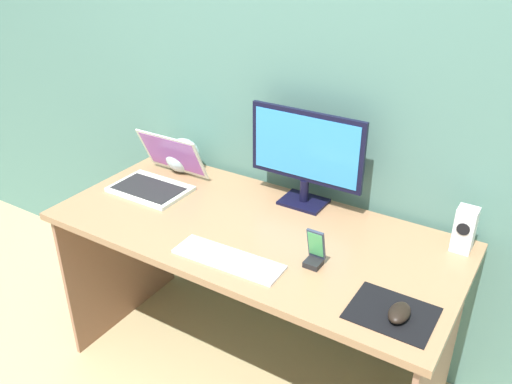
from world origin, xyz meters
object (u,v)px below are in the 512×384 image
at_px(keyboard_external, 228,259).
at_px(mouse, 399,313).
at_px(speaker_right, 465,230).
at_px(fishbowl, 182,155).
at_px(laptop, 158,177).
at_px(monitor, 306,154).
at_px(phone_in_dock, 315,253).

height_order(keyboard_external, mouse, mouse).
xyz_separation_m(speaker_right, fishbowl, (-1.24, -0.01, -0.01)).
relative_size(laptop, keyboard_external, 0.82).
distance_m(laptop, fishbowl, 0.19).
xyz_separation_m(speaker_right, mouse, (-0.07, -0.47, -0.06)).
xyz_separation_m(fishbowl, keyboard_external, (0.58, -0.48, -0.07)).
height_order(laptop, mouse, laptop).
bearing_deg(monitor, speaker_right, -0.68).
bearing_deg(keyboard_external, fishbowl, 138.38).
relative_size(speaker_right, keyboard_external, 0.42).
height_order(monitor, mouse, monitor).
height_order(keyboard_external, phone_in_dock, phone_in_dock).
relative_size(monitor, fishbowl, 3.06).
height_order(monitor, speaker_right, monitor).
bearing_deg(keyboard_external, mouse, 0.10).
relative_size(laptop, mouse, 3.21).
bearing_deg(speaker_right, keyboard_external, -143.38).
bearing_deg(laptop, fishbowl, 93.10).
xyz_separation_m(monitor, mouse, (0.56, -0.47, -0.20)).
bearing_deg(laptop, phone_in_dock, -11.19).
xyz_separation_m(mouse, phone_in_dock, (-0.33, 0.11, 0.03)).
bearing_deg(monitor, mouse, -40.23).
relative_size(monitor, speaker_right, 2.91).
relative_size(laptop, phone_in_dock, 2.34).
distance_m(monitor, speaker_right, 0.64).
distance_m(fishbowl, keyboard_external, 0.76).
distance_m(speaker_right, keyboard_external, 0.82).
height_order(mouse, phone_in_dock, phone_in_dock).
relative_size(speaker_right, mouse, 1.64).
distance_m(laptop, keyboard_external, 0.65).
bearing_deg(laptop, speaker_right, 8.80).
distance_m(monitor, keyboard_external, 0.54).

